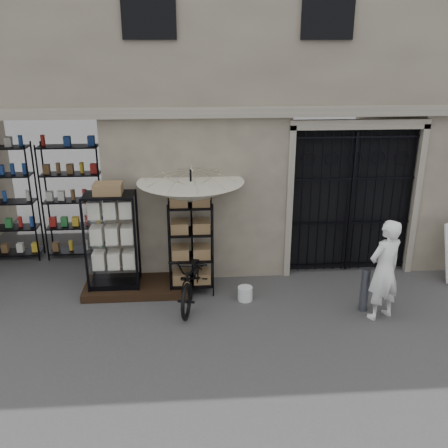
{
  "coord_description": "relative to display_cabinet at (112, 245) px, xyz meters",
  "views": [
    {
      "loc": [
        -1.41,
        -6.97,
        4.41
      ],
      "look_at": [
        -0.8,
        1.4,
        1.35
      ],
      "focal_mm": 40.0,
      "sensor_mm": 36.0,
      "label": 1
    }
  ],
  "objects": [
    {
      "name": "shop_recess",
      "position": [
        -1.68,
        1.26,
        0.56
      ],
      "size": [
        3.0,
        1.7,
        3.0
      ],
      "primitive_type": "cube",
      "color": "black",
      "rests_on": "ground"
    },
    {
      "name": "steel_bollard",
      "position": [
        4.4,
        -1.02,
        -0.54
      ],
      "size": [
        0.19,
        0.19,
        0.79
      ],
      "primitive_type": "cylinder",
      "rotation": [
        0.0,
        0.0,
        0.36
      ],
      "color": "#565A65",
      "rests_on": "ground"
    },
    {
      "name": "main_building",
      "position": [
        2.82,
        2.46,
        3.56
      ],
      "size": [
        14.0,
        4.0,
        9.0
      ],
      "primitive_type": "cube",
      "color": "gray",
      "rests_on": "ground"
    },
    {
      "name": "display_cabinet",
      "position": [
        0.0,
        0.0,
        0.0
      ],
      "size": [
        0.99,
        0.76,
        1.91
      ],
      "rotation": [
        0.0,
        0.0,
        -0.27
      ],
      "color": "black",
      "rests_on": "step_platform"
    },
    {
      "name": "shopkeeper",
      "position": [
        4.6,
        -1.25,
        -0.94
      ],
      "size": [
        1.28,
        1.86,
        0.42
      ],
      "primitive_type": "imported",
      "rotation": [
        0.0,
        0.0,
        3.55
      ],
      "color": "white",
      "rests_on": "ground"
    },
    {
      "name": "bicycle",
      "position": [
        1.46,
        -0.47,
        -0.94
      ],
      "size": [
        0.84,
        1.1,
        1.87
      ],
      "primitive_type": "imported",
      "rotation": [
        0.0,
        0.0,
        -0.2
      ],
      "color": "black",
      "rests_on": "ground"
    },
    {
      "name": "shop_shelving",
      "position": [
        -1.73,
        1.76,
        0.31
      ],
      "size": [
        2.7,
        0.5,
        2.5
      ],
      "primitive_type": "cube",
      "color": "black",
      "rests_on": "ground"
    },
    {
      "name": "step_platform",
      "position": [
        0.42,
        0.01,
        -0.87
      ],
      "size": [
        2.0,
        0.9,
        0.15
      ],
      "primitive_type": "cube",
      "color": "black",
      "rests_on": "ground"
    },
    {
      "name": "wire_rack",
      "position": [
        1.42,
        -0.03,
        -0.07
      ],
      "size": [
        0.85,
        0.66,
        1.79
      ],
      "rotation": [
        0.0,
        0.0,
        -0.13
      ],
      "color": "black",
      "rests_on": "ground"
    },
    {
      "name": "market_umbrella",
      "position": [
        1.45,
        0.17,
        1.03
      ],
      "size": [
        2.2,
        2.22,
        2.74
      ],
      "rotation": [
        0.0,
        0.0,
        -0.39
      ],
      "color": "black",
      "rests_on": "ground"
    },
    {
      "name": "ground",
      "position": [
        2.82,
        -1.54,
        -0.94
      ],
      "size": [
        80.0,
        80.0,
        0.0
      ],
      "primitive_type": "plane",
      "color": "black",
      "rests_on": "ground"
    },
    {
      "name": "iron_gate",
      "position": [
        4.57,
        0.74,
        0.56
      ],
      "size": [
        2.5,
        0.21,
        3.0
      ],
      "color": "black",
      "rests_on": "ground"
    },
    {
      "name": "white_bucket",
      "position": [
        2.38,
        -0.5,
        -0.81
      ],
      "size": [
        0.31,
        0.31,
        0.26
      ],
      "primitive_type": "cylinder",
      "rotation": [
        0.0,
        0.0,
        -0.19
      ],
      "color": "silver",
      "rests_on": "ground"
    }
  ]
}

